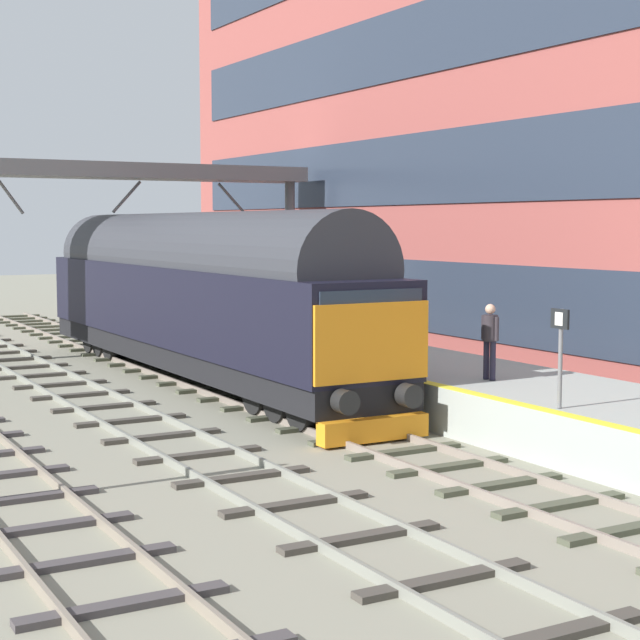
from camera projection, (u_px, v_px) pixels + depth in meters
name	position (u px, v px, depth m)	size (l,w,h in m)	color
ground_plane	(313.00, 422.00, 22.53)	(140.00, 140.00, 0.00)	gray
track_main	(313.00, 420.00, 22.53)	(2.50, 60.00, 0.15)	gray
track_adjacent_west	(162.00, 436.00, 20.80)	(2.50, 60.00, 0.15)	gray
station_platform	(446.00, 387.00, 24.24)	(4.00, 44.00, 1.01)	#9BA49C
station_building	(493.00, 47.00, 31.31)	(4.25, 36.58, 19.58)	brown
diesel_locomotive	(194.00, 292.00, 28.23)	(2.74, 18.94, 4.68)	black
platform_number_sign	(560.00, 342.00, 18.53)	(0.10, 0.44, 1.82)	slate
waiting_passenger	(490.00, 334.00, 21.97)	(0.36, 0.51, 1.64)	#282436
overhead_footbridge	(69.00, 178.00, 32.96)	(16.49, 2.00, 6.37)	slate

